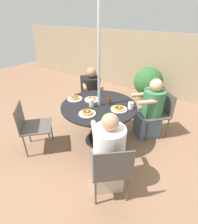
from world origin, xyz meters
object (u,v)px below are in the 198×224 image
at_px(syrup_bottle, 109,101).
at_px(pancake_plate_b, 92,99).
at_px(drinking_glass_a, 92,103).
at_px(patio_chair_west, 111,167).
at_px(patio_chair_north, 159,111).
at_px(patio_chair_south, 31,124).
at_px(diner_west, 108,156).
at_px(patio_table, 99,110).
at_px(pancake_plate_d, 87,113).
at_px(patio_chair_east, 91,92).
at_px(potted_shrub, 148,83).
at_px(diner_east, 92,95).
at_px(pancake_plate_a, 119,109).
at_px(pancake_plate_c, 75,98).
at_px(diner_north, 150,111).
at_px(coffee_cup, 131,106).

bearing_deg(syrup_bottle, pancake_plate_b, -173.99).
bearing_deg(drinking_glass_a, pancake_plate_b, 125.20).
distance_m(patio_chair_west, syrup_bottle, 1.18).
distance_m(patio_chair_north, pancake_plate_b, 1.25).
bearing_deg(patio_chair_west, patio_chair_north, 47.32).
height_order(patio_chair_south, diner_west, diner_west).
bearing_deg(patio_chair_north, patio_chair_south, 89.82).
xyz_separation_m(patio_table, pancake_plate_d, (0.03, -0.35, 0.12)).
height_order(patio_chair_east, drinking_glass_a, drinking_glass_a).
relative_size(patio_chair_north, pancake_plate_b, 3.30).
bearing_deg(drinking_glass_a, potted_shrub, 86.52).
bearing_deg(diner_west, patio_chair_west, -90.00).
relative_size(patio_table, patio_chair_west, 1.48).
relative_size(diner_east, pancake_plate_a, 4.24).
bearing_deg(pancake_plate_b, diner_west, -43.34).
xyz_separation_m(patio_chair_east, diner_east, (0.12, -0.13, -0.01)).
relative_size(patio_table, potted_shrub, 1.43).
distance_m(patio_chair_south, pancake_plate_c, 0.84).
xyz_separation_m(patio_chair_west, pancake_plate_c, (-1.22, 0.77, 0.26)).
height_order(diner_north, drinking_glass_a, diner_north).
height_order(patio_chair_north, pancake_plate_c, patio_chair_north).
relative_size(diner_east, pancake_plate_c, 4.24).
bearing_deg(patio_chair_north, diner_west, 128.22).
relative_size(patio_chair_east, patio_chair_west, 1.00).
bearing_deg(patio_chair_west, patio_table, 90.00).
bearing_deg(pancake_plate_b, patio_chair_west, -43.99).
xyz_separation_m(diner_east, pancake_plate_a, (1.01, -0.64, 0.26)).
xyz_separation_m(pancake_plate_c, pancake_plate_d, (0.50, -0.28, -0.00)).
distance_m(patio_chair_south, pancake_plate_a, 1.43).
height_order(patio_chair_east, syrup_bottle, syrup_bottle).
bearing_deg(coffee_cup, patio_chair_south, -141.98).
bearing_deg(pancake_plate_b, pancake_plate_a, -4.08).
height_order(pancake_plate_c, syrup_bottle, syrup_bottle).
height_order(patio_chair_east, diner_west, diner_west).
relative_size(patio_chair_south, pancake_plate_d, 3.30).
bearing_deg(syrup_bottle, pancake_plate_d, -101.80).
xyz_separation_m(patio_chair_north, pancake_plate_c, (-1.24, -0.88, 0.26)).
xyz_separation_m(patio_chair_east, pancake_plate_d, (0.80, -1.15, 0.26)).
distance_m(diner_north, pancake_plate_c, 1.38).
height_order(pancake_plate_b, syrup_bottle, syrup_bottle).
bearing_deg(pancake_plate_d, diner_east, 123.62).
bearing_deg(patio_table, pancake_plate_a, 6.75).
xyz_separation_m(pancake_plate_a, pancake_plate_b, (-0.55, 0.04, -0.00)).
xyz_separation_m(patio_chair_east, coffee_cup, (1.26, -0.63, 0.29)).
distance_m(patio_table, coffee_cup, 0.54).
bearing_deg(patio_chair_east, diner_west, 88.96).
relative_size(pancake_plate_d, coffee_cup, 2.40).
relative_size(patio_chair_north, drinking_glass_a, 6.80).
relative_size(patio_chair_east, pancake_plate_a, 3.30).
bearing_deg(pancake_plate_a, pancake_plate_b, 175.92).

